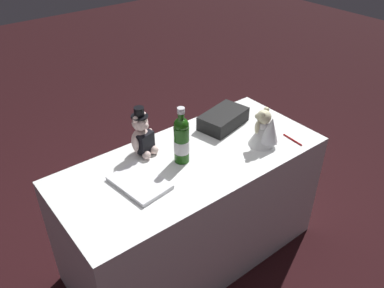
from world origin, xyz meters
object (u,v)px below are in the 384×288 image
object	(u,v)px
teddy_bear_bride	(265,130)
guestbook	(140,183)
teddy_bear_groom	(142,136)
signing_pen	(292,139)
gift_case_black	(223,119)
champagne_bottle	(182,139)

from	to	relation	value
teddy_bear_bride	guestbook	size ratio (longest dim) A/B	0.77
teddy_bear_bride	guestbook	xyz separation A→B (m)	(-0.78, 0.14, -0.09)
teddy_bear_groom	teddy_bear_bride	size ratio (longest dim) A/B	1.25
signing_pen	gift_case_black	xyz separation A→B (m)	(-0.21, 0.39, 0.04)
gift_case_black	teddy_bear_bride	bearing A→B (deg)	-83.33
champagne_bottle	teddy_bear_bride	bearing A→B (deg)	-19.88
guestbook	champagne_bottle	bearing A→B (deg)	-1.78
teddy_bear_groom	champagne_bottle	xyz separation A→B (m)	(0.13, -0.20, 0.03)
champagne_bottle	signing_pen	distance (m)	0.71
teddy_bear_groom	gift_case_black	distance (m)	0.58
teddy_bear_bride	champagne_bottle	distance (m)	0.51
teddy_bear_bride	signing_pen	distance (m)	0.22
champagne_bottle	signing_pen	xyz separation A→B (m)	(0.65, -0.25, -0.14)
champagne_bottle	gift_case_black	world-z (taller)	champagne_bottle
signing_pen	gift_case_black	world-z (taller)	gift_case_black
gift_case_black	guestbook	size ratio (longest dim) A/B	1.15
teddy_bear_groom	signing_pen	xyz separation A→B (m)	(0.78, -0.44, -0.11)
signing_pen	gift_case_black	size ratio (longest dim) A/B	0.44
champagne_bottle	guestbook	distance (m)	0.33
champagne_bottle	signing_pen	bearing A→B (deg)	-20.55
gift_case_black	guestbook	bearing A→B (deg)	-166.66
teddy_bear_groom	teddy_bear_bride	distance (m)	0.71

